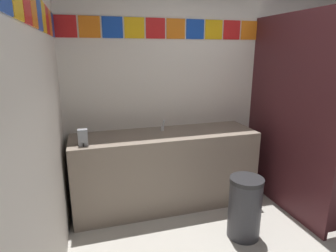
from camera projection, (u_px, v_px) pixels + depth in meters
wall_back at (219, 82)px, 3.46m from camera, size 3.67×0.09×2.68m
wall_side at (23, 133)px, 1.32m from camera, size 0.09×3.44×2.68m
vanity_counter at (165, 169)px, 3.18m from camera, size 2.02×0.58×0.85m
faucet_center at (163, 127)px, 3.14m from camera, size 0.04×0.10×0.14m
soap_dispenser at (83, 138)px, 2.66m from camera, size 0.09×0.09×0.16m
stall_divider at (319, 120)px, 2.81m from camera, size 0.92×1.37×2.09m
toilet at (312, 167)px, 3.55m from camera, size 0.39×0.49×0.74m
trash_bin at (245, 207)px, 2.64m from camera, size 0.31×0.31×0.60m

